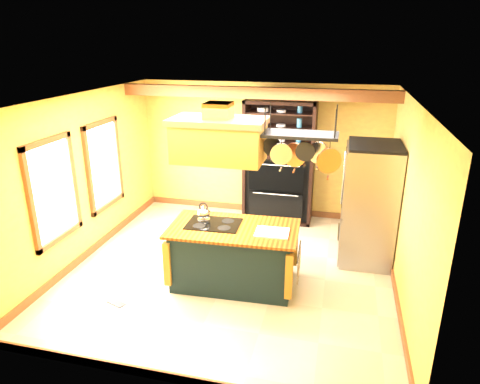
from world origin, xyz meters
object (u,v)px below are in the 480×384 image
at_px(hutch, 279,175).
at_px(refrigerator, 368,206).
at_px(kitchen_island, 234,255).
at_px(range_hood, 219,138).
at_px(pot_rack, 301,144).

bearing_deg(hutch, refrigerator, -39.24).
bearing_deg(kitchen_island, hutch, 82.15).
bearing_deg(refrigerator, kitchen_island, -146.70).
distance_m(range_hood, refrigerator, 2.79).
relative_size(kitchen_island, range_hood, 1.48).
distance_m(pot_rack, refrigerator, 2.06).
height_order(pot_rack, hutch, pot_rack).
xyz_separation_m(kitchen_island, range_hood, (-0.20, -0.00, 1.76)).
height_order(pot_rack, refrigerator, pot_rack).
bearing_deg(hutch, pot_rack, -75.96).
distance_m(kitchen_island, range_hood, 1.77).
xyz_separation_m(kitchen_island, refrigerator, (1.93, 1.27, 0.47)).
height_order(kitchen_island, range_hood, range_hood).
distance_m(kitchen_island, hutch, 2.68).
relative_size(range_hood, pot_rack, 1.22).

